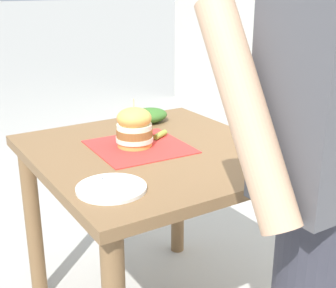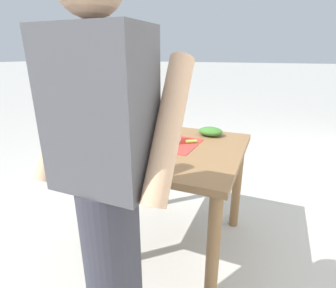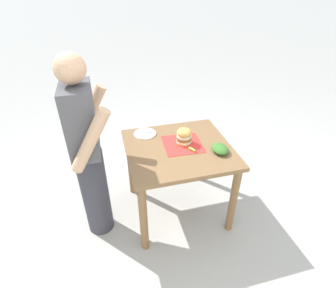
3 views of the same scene
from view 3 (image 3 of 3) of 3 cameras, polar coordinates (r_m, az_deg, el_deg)
name	(u,v)px [view 3 (image 3 of 3)]	position (r m, az deg, el deg)	size (l,w,h in m)	color
ground_plane	(177,208)	(2.90, 1.97, -13.72)	(80.00, 80.00, 0.00)	#ADAAA3
patio_table	(178,159)	(2.47, 2.25, -3.36)	(0.89, 0.95, 0.79)	brown
serving_paper	(183,144)	(2.43, 3.19, 0.00)	(0.35, 0.35, 0.00)	red
sandwich	(184,136)	(2.41, 3.51, 1.76)	(0.15, 0.15, 0.19)	gold
pickle_spear	(192,149)	(2.34, 5.27, -1.15)	(0.02, 0.02, 0.08)	#8EA83D
side_plate_with_forks	(145,134)	(2.59, -5.02, 2.25)	(0.22, 0.22, 0.02)	white
side_salad	(220,149)	(2.36, 11.25, -1.03)	(0.18, 0.14, 0.06)	#386B28
diner_across_table	(88,153)	(2.24, -17.08, -1.85)	(0.55, 0.35, 1.69)	#33333D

